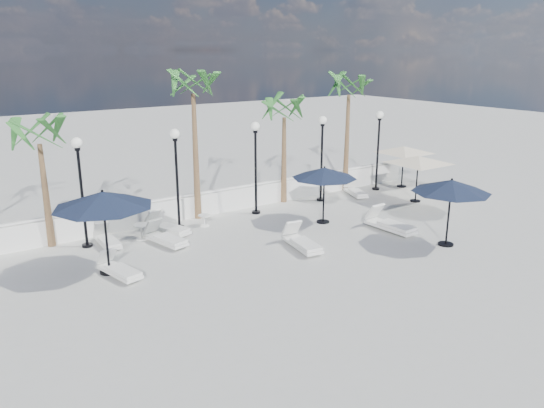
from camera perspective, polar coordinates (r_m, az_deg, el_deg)
ground at (r=15.44m, az=0.37°, el=-9.10°), size 100.00×100.00×0.00m
balustrade at (r=21.46m, az=-11.09°, el=-0.70°), size 26.00×0.30×1.01m
lamppost_2 at (r=18.96m, az=-19.92°, el=2.72°), size 0.36×0.36×3.84m
lamppost_3 at (r=20.07m, az=-10.25°, el=4.15°), size 0.36×0.36×3.84m
lamppost_4 at (r=21.70m, az=-1.78°, el=5.29°), size 0.36×0.36×3.84m
lamppost_5 at (r=23.73m, az=5.40°, el=6.17°), size 0.36×0.36×3.84m
lamppost_6 at (r=26.08m, az=11.38°, el=6.83°), size 0.36×0.36×3.84m
palm_1 at (r=19.30m, az=-23.78°, el=6.37°), size 2.60×2.60×4.70m
palm_2 at (r=20.93m, az=-8.49°, el=11.98°), size 2.60×2.60×6.10m
palm_3 at (r=23.24m, az=1.32°, el=9.66°), size 2.60×2.60×4.90m
palm_4 at (r=25.49m, az=8.26°, el=11.84°), size 2.60×2.60×5.70m
lounger_1 at (r=16.81m, az=-16.09°, el=-6.76°), size 0.94×1.84×0.66m
lounger_2 at (r=19.48m, az=-17.30°, el=-3.69°), size 0.59×1.71×0.64m
lounger_3 at (r=20.17m, az=-11.25°, el=-2.48°), size 1.28×2.03×0.73m
lounger_4 at (r=19.10m, az=-11.38°, el=-3.58°), size 1.02×1.98×0.71m
lounger_5 at (r=18.32m, az=3.24°, el=-4.10°), size 0.94×2.04×0.74m
lounger_6 at (r=25.24m, az=8.97°, el=1.36°), size 1.08×1.81×0.64m
lounger_7 at (r=20.56m, az=12.62°, el=-2.14°), size 0.79×2.15×0.79m
side_table_1 at (r=19.77m, az=-13.87°, el=-2.75°), size 0.57×0.57×0.56m
side_table_2 at (r=20.76m, az=-7.27°, el=-1.66°), size 0.47×0.47×0.46m
parasol_navy_left at (r=16.50m, az=-17.74°, el=0.43°), size 3.00×3.00×2.65m
parasol_navy_mid at (r=20.69m, az=5.65°, el=3.32°), size 2.55×2.55×2.29m
parasol_navy_right at (r=19.10m, az=18.73°, el=1.79°), size 2.70×2.70×2.42m
parasol_cream_sq_a at (r=24.44m, az=15.50°, el=4.96°), size 4.57×4.57×2.24m
parasol_cream_sq_b at (r=27.04m, az=14.03°, el=6.01°), size 4.39×4.39×2.20m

